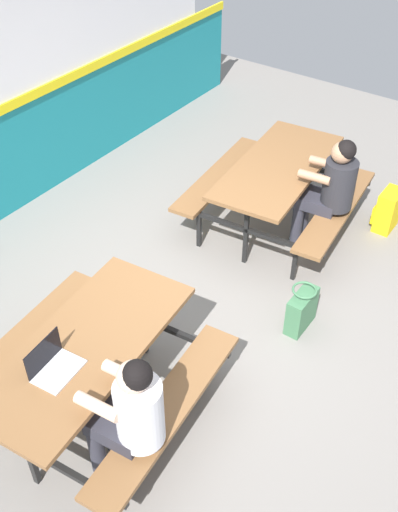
# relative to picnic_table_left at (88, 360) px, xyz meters

# --- Properties ---
(ground_plane) EXTENTS (10.00, 10.00, 0.02)m
(ground_plane) POSITION_rel_picnic_table_left_xyz_m (1.39, -0.15, -0.58)
(ground_plane) COLOR gray
(picnic_table_left) EXTENTS (1.76, 1.71, 0.74)m
(picnic_table_left) POSITION_rel_picnic_table_left_xyz_m (0.00, 0.00, 0.00)
(picnic_table_left) COLOR brown
(picnic_table_left) RESTS_ON ground
(picnic_table_right) EXTENTS (1.76, 1.71, 0.74)m
(picnic_table_right) POSITION_rel_picnic_table_left_xyz_m (2.78, 0.08, 0.00)
(picnic_table_right) COLOR brown
(picnic_table_right) RESTS_ON ground
(student_nearer) EXTENTS (0.39, 0.54, 1.21)m
(student_nearer) POSITION_rel_picnic_table_left_xyz_m (-0.23, -0.58, 0.13)
(student_nearer) COLOR #2D2D38
(student_nearer) RESTS_ON ground
(student_further) EXTENTS (0.39, 0.54, 1.21)m
(student_further) POSITION_rel_picnic_table_left_xyz_m (2.78, -0.48, 0.13)
(student_further) COLOR #2D2D38
(student_further) RESTS_ON ground
(laptop_silver) EXTENTS (0.34, 0.25, 0.22)m
(laptop_silver) POSITION_rel_picnic_table_left_xyz_m (-0.28, 0.01, 0.21)
(laptop_silver) COLOR silver
(laptop_silver) RESTS_ON picnic_table_left
(backpack_dark) EXTENTS (0.30, 0.22, 0.44)m
(backpack_dark) POSITION_rel_picnic_table_left_xyz_m (3.43, -0.89, -0.36)
(backpack_dark) COLOR yellow
(backpack_dark) RESTS_ON ground
(tote_bag_bright) EXTENTS (0.34, 0.21, 0.43)m
(tote_bag_bright) POSITION_rel_picnic_table_left_xyz_m (1.66, -0.83, -0.38)
(tote_bag_bright) COLOR #3F724C
(tote_bag_bright) RESTS_ON ground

